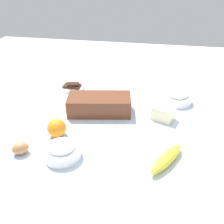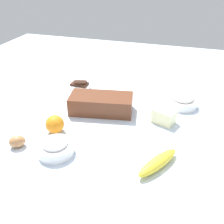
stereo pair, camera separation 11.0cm
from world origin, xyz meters
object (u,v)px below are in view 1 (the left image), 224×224
at_px(loaf_pan, 99,104).
at_px(chocolate_plate, 72,87).
at_px(flour_bowl, 177,97).
at_px(butter_block, 163,113).
at_px(sugar_bowl, 62,151).
at_px(orange_fruit, 57,128).
at_px(egg_near_butter, 20,148).
at_px(banana, 167,158).

xyz_separation_m(loaf_pan, chocolate_plate, (-0.20, 0.22, -0.03)).
distance_m(flour_bowl, butter_block, 0.18).
distance_m(loaf_pan, sugar_bowl, 0.33).
distance_m(loaf_pan, butter_block, 0.28).
distance_m(sugar_bowl, chocolate_plate, 0.56).
height_order(orange_fruit, egg_near_butter, orange_fruit).
relative_size(banana, orange_fruit, 2.56).
height_order(sugar_bowl, chocolate_plate, sugar_bowl).
xyz_separation_m(flour_bowl, chocolate_plate, (-0.55, 0.06, -0.02)).
xyz_separation_m(orange_fruit, chocolate_plate, (-0.08, 0.42, -0.03)).
bearing_deg(butter_block, flour_bowl, 68.28).
bearing_deg(orange_fruit, egg_near_butter, -125.54).
height_order(banana, butter_block, butter_block).
bearing_deg(flour_bowl, banana, -96.28).
bearing_deg(loaf_pan, butter_block, -11.71).
height_order(butter_block, egg_near_butter, butter_block).
bearing_deg(flour_bowl, loaf_pan, -155.62).
relative_size(flour_bowl, chocolate_plate, 1.06).
bearing_deg(chocolate_plate, flour_bowl, -5.84).
bearing_deg(sugar_bowl, flour_bowl, 49.71).
relative_size(banana, egg_near_butter, 3.15).
xyz_separation_m(flour_bowl, banana, (-0.05, -0.45, -0.01)).
xyz_separation_m(loaf_pan, orange_fruit, (-0.12, -0.21, -0.00)).
height_order(sugar_bowl, butter_block, sugar_bowl).
bearing_deg(banana, flour_bowl, 83.72).
height_order(loaf_pan, sugar_bowl, loaf_pan).
height_order(loaf_pan, egg_near_butter, loaf_pan).
xyz_separation_m(flour_bowl, egg_near_butter, (-0.56, -0.49, -0.01)).
relative_size(butter_block, chocolate_plate, 0.69).
bearing_deg(butter_block, orange_fruit, -153.79).
bearing_deg(sugar_bowl, egg_near_butter, -176.53).
relative_size(sugar_bowl, banana, 0.70).
distance_m(loaf_pan, banana, 0.42).
bearing_deg(loaf_pan, egg_near_butter, -132.44).
relative_size(flour_bowl, orange_fruit, 1.85).
xyz_separation_m(orange_fruit, butter_block, (0.41, 0.20, -0.01)).
distance_m(loaf_pan, chocolate_plate, 0.30).
distance_m(banana, orange_fruit, 0.43).
relative_size(flour_bowl, egg_near_butter, 2.28).
bearing_deg(banana, egg_near_butter, -175.23).
height_order(butter_block, chocolate_plate, butter_block).
height_order(egg_near_butter, chocolate_plate, egg_near_butter).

